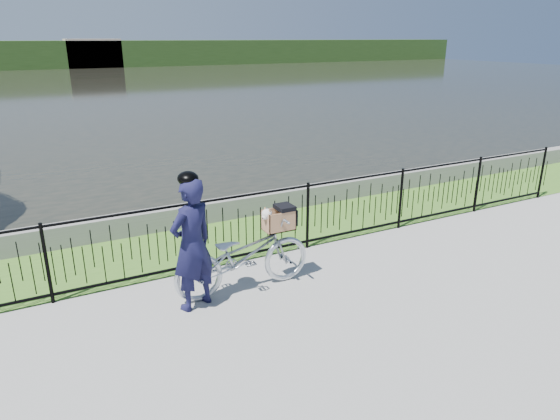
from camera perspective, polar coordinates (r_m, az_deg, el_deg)
ground at (r=6.86m, az=2.75°, el=-10.57°), size 120.00×120.00×0.00m
grass_strip at (r=8.97m, az=-5.69°, el=-3.20°), size 60.00×2.00×0.01m
water at (r=38.39m, az=-23.70°, el=12.54°), size 120.00×120.00×0.00m
quay_wall at (r=9.78m, az=-7.96°, el=-0.14°), size 60.00×0.30×0.40m
fence at (r=7.90m, az=-3.06°, el=-1.82°), size 14.00×0.06×1.15m
far_treeline at (r=65.21m, az=-26.12°, el=15.65°), size 120.00×6.00×3.00m
far_building_right at (r=64.28m, az=-20.55°, el=16.42°), size 6.00×3.00×3.20m
bicycle_rig at (r=6.98m, az=-4.15°, el=-5.13°), size 2.01×0.70×1.18m
cyclist at (r=6.49m, az=-10.03°, el=-3.73°), size 0.76×0.64×1.84m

